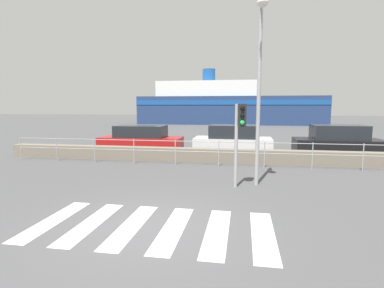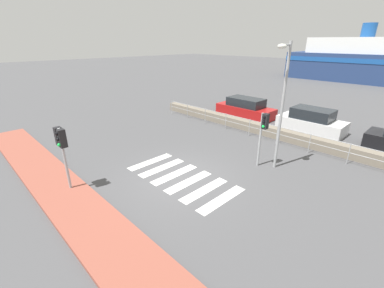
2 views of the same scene
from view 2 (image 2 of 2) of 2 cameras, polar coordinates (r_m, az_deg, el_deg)
name	(u,v)px [view 2 (image 2 of 2)]	position (r m, az deg, el deg)	size (l,w,h in m)	color
ground_plane	(180,177)	(11.23, -2.62, -7.44)	(160.00, 160.00, 0.00)	#4C4C4F
sidewalk_brick	(88,219)	(9.44, -22.15, -15.19)	(24.00, 1.80, 0.12)	#934C3D
crosswalk	(181,178)	(11.18, -2.36, -7.56)	(4.95, 2.40, 0.01)	silver
seawall	(270,131)	(16.59, 16.88, 2.72)	(18.51, 0.55, 0.61)	slate
harbor_fence	(263,128)	(15.73, 15.46, 3.41)	(16.70, 0.04, 1.08)	#9EA0A3
traffic_light_near	(62,143)	(10.57, -27.01, 0.29)	(0.58, 0.41, 2.58)	#9EA0A3
traffic_light_far	(263,128)	(11.88, 15.54, 3.38)	(0.34, 0.32, 2.56)	#9EA0A3
streetlamp	(282,94)	(11.48, 19.38, 10.40)	(0.32, 0.94, 5.51)	#9EA0A3
ferry_boat	(381,64)	(44.96, 36.49, 14.10)	(25.46, 6.96, 7.75)	navy
parked_car_red	(245,108)	(20.61, 11.77, 7.76)	(4.56, 1.73, 1.42)	#B21919
parked_car_white	(311,122)	(18.38, 24.97, 4.54)	(4.05, 1.80, 1.50)	silver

